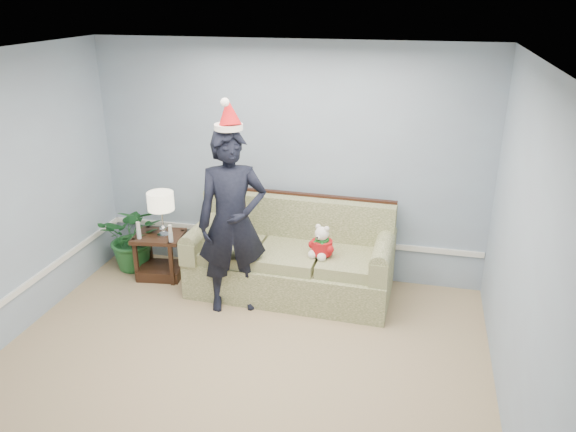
# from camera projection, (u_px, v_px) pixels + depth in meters

# --- Properties ---
(room_shell) EXTENTS (4.54, 5.04, 2.74)m
(room_shell) POSITION_uv_depth(u_px,v_px,m) (207.00, 257.00, 4.09)
(room_shell) COLOR tan
(room_shell) RESTS_ON ground
(wainscot_trim) EXTENTS (4.49, 4.99, 0.06)m
(wainscot_trim) POSITION_uv_depth(u_px,v_px,m) (146.00, 275.00, 5.74)
(wainscot_trim) COLOR white
(wainscot_trim) RESTS_ON room_shell
(sofa) EXTENTS (2.23, 1.01, 1.03)m
(sofa) POSITION_uv_depth(u_px,v_px,m) (292.00, 260.00, 6.26)
(sofa) COLOR #505E2C
(sofa) RESTS_ON room_shell
(side_table) EXTENTS (0.61, 0.53, 0.53)m
(side_table) POSITION_uv_depth(u_px,v_px,m) (161.00, 260.00, 6.62)
(side_table) COLOR #3E1F16
(side_table) RESTS_ON room_shell
(table_lamp) EXTENTS (0.30, 0.30, 0.53)m
(table_lamp) POSITION_uv_depth(u_px,v_px,m) (161.00, 203.00, 6.31)
(table_lamp) COLOR silver
(table_lamp) RESTS_ON side_table
(candle_pair) EXTENTS (0.44, 0.05, 0.20)m
(candle_pair) POSITION_uv_depth(u_px,v_px,m) (154.00, 232.00, 6.33)
(candle_pair) COLOR silver
(candle_pair) RESTS_ON side_table
(houseplant) EXTENTS (0.87, 0.79, 0.84)m
(houseplant) POSITION_uv_depth(u_px,v_px,m) (134.00, 236.00, 6.74)
(houseplant) COLOR #21602C
(houseplant) RESTS_ON room_shell
(man) EXTENTS (0.83, 0.69, 1.94)m
(man) POSITION_uv_depth(u_px,v_px,m) (232.00, 223.00, 5.70)
(man) COLOR black
(man) RESTS_ON room_shell
(santa_hat) EXTENTS (0.38, 0.40, 0.32)m
(santa_hat) POSITION_uv_depth(u_px,v_px,m) (229.00, 115.00, 5.31)
(santa_hat) COLOR white
(santa_hat) RESTS_ON man
(teddy_bear) EXTENTS (0.29, 0.29, 0.36)m
(teddy_bear) POSITION_uv_depth(u_px,v_px,m) (322.00, 245.00, 5.89)
(teddy_bear) COLOR white
(teddy_bear) RESTS_ON sofa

